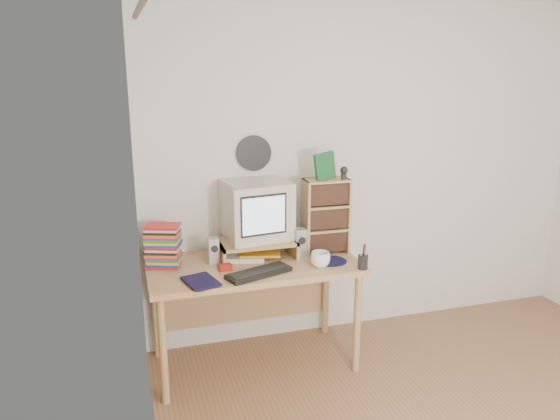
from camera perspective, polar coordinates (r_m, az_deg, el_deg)
back_wall at (r=4.21m, az=9.63°, el=4.07°), size 3.50×0.00×3.50m
left_wall at (r=2.10m, az=-13.07°, el=-7.44°), size 0.00×3.50×3.50m
curtain at (r=2.59m, az=-12.81°, el=-5.44°), size 0.00×2.20×2.20m
wall_disc at (r=3.84m, az=-2.75°, el=5.94°), size 0.25×0.02×0.25m
desk at (r=3.77m, az=-3.02°, el=-7.14°), size 1.40×0.70×0.75m
monitor_riser at (r=3.73m, az=-2.45°, el=-3.60°), size 0.52×0.30×0.12m
crt_monitor at (r=3.72m, az=-2.35°, el=-0.08°), size 0.47×0.47×0.39m
speaker_left at (r=3.64m, az=-6.94°, el=-4.27°), size 0.07×0.07×0.18m
speaker_right at (r=3.73m, az=2.12°, el=-3.46°), size 0.08×0.08×0.20m
keyboard at (r=3.46m, az=-2.22°, el=-6.58°), size 0.45×0.28×0.03m
dvd_stack at (r=3.63m, az=-12.13°, el=-3.55°), size 0.25×0.21×0.30m
cd_rack at (r=3.80m, az=4.79°, el=-0.63°), size 0.32×0.17×0.52m
mug at (r=3.58m, az=4.25°, el=-5.17°), size 0.15×0.15×0.10m
diary at (r=3.33m, az=-9.69°, el=-7.51°), size 0.25×0.21×0.04m
mousepad at (r=3.70m, az=5.31°, el=-5.33°), size 0.25×0.25×0.00m
pen_cup at (r=3.58m, az=8.66°, el=-5.11°), size 0.08×0.08×0.13m
papers at (r=3.77m, az=-3.38°, el=-4.61°), size 0.37×0.31×0.04m
red_box at (r=3.54m, az=-5.75°, el=-5.99°), size 0.09×0.06×0.04m
game_box at (r=3.70m, az=4.70°, el=4.57°), size 0.15×0.06×0.19m
webcam at (r=3.74m, az=6.69°, el=3.87°), size 0.05×0.05×0.09m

